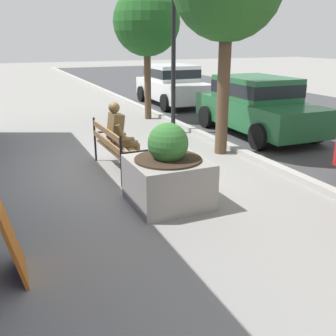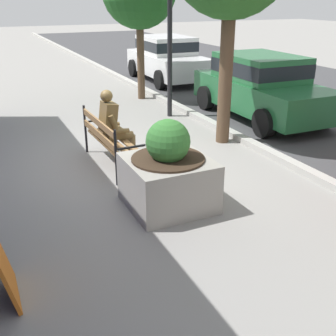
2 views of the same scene
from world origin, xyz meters
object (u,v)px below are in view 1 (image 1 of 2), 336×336
Objects in this scene: park_bench at (115,145)px; concrete_planter at (168,174)px; leaning_signboard at (11,240)px; parked_car_green at (257,104)px; street_tree_near_bench at (147,22)px; bronze_statue_seated at (123,137)px; lamp_post at (174,38)px; parked_car_white at (172,84)px.

concrete_planter is at bearing 9.56° from park_bench.
park_bench is at bearing 145.91° from leaning_signboard.
concrete_planter is 0.32× the size of parked_car_green.
street_tree_near_bench is 9.43m from leaning_signboard.
parked_car_green is (-3.41, 4.15, 0.34)m from concrete_planter.
lamp_post is (-2.50, 2.25, 1.88)m from bronze_statue_seated.
leaning_signboard is at bearing -32.70° from parked_car_white.
bronze_statue_seated is at bearing 119.57° from park_bench.
concrete_planter is (2.00, 0.10, -0.17)m from bronze_statue_seated.
bronze_statue_seated reaches higher than concrete_planter.
leaning_signboard is (5.65, -4.52, -2.10)m from lamp_post.
bronze_statue_seated is at bearing -71.65° from parked_car_green.
parked_car_green is at bearing 61.53° from lamp_post.
bronze_statue_seated is 0.33× the size of parked_car_white.
bronze_statue_seated is 3.89m from leaning_signboard.
park_bench is 1.38× the size of concrete_planter.
street_tree_near_bench reaches higher than park_bench.
parked_car_white is (-2.33, 1.93, -2.17)m from street_tree_near_bench.
street_tree_near_bench reaches higher than parked_car_green.
parked_car_white reaches higher than park_bench.
parked_car_white is 12.08m from leaning_signboard.
parked_car_white is at bearing 148.72° from bronze_statue_seated.
bronze_statue_seated is at bearing -26.46° from street_tree_near_bench.
parked_car_green is (-1.41, 4.25, 0.17)m from bronze_statue_seated.
parked_car_green is (5.59, 0.00, 0.00)m from parked_car_white.
concrete_planter is 5.38m from parked_car_green.
leaning_signboard is at bearing -35.69° from bronze_statue_seated.
lamp_post is at bearing 141.39° from leaning_signboard.
park_bench is at bearing -71.07° from parked_car_green.
parked_car_green is 7.97m from leaning_signboard.
park_bench is at bearing -60.43° from bronze_statue_seated.
street_tree_near_bench is 0.98× the size of parked_car_green.
bronze_statue_seated is at bearing -177.04° from concrete_planter.
lamp_post is (2.18, -0.08, -0.45)m from street_tree_near_bench.
concrete_planter is at bearing -18.42° from street_tree_near_bench.
bronze_statue_seated is at bearing -31.28° from parked_car_white.
street_tree_near_bench reaches higher than parked_car_white.
lamp_post reaches higher than bronze_statue_seated.
concrete_planter is 0.32× the size of parked_car_white.
leaning_signboard is (7.83, -4.59, -2.56)m from street_tree_near_bench.
street_tree_near_bench reaches higher than lamp_post.
lamp_post reaches higher than parked_car_white.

